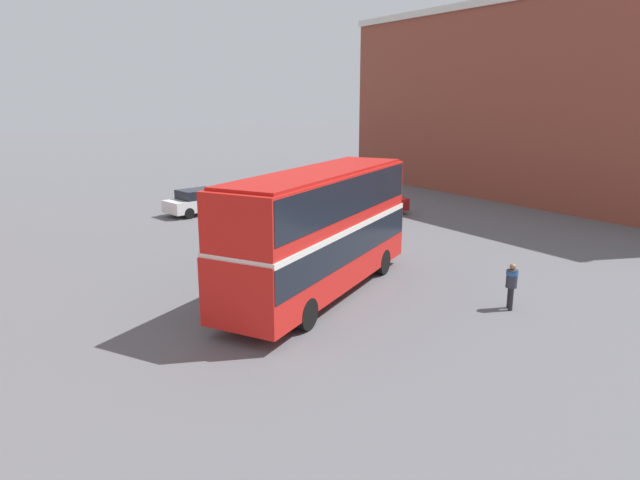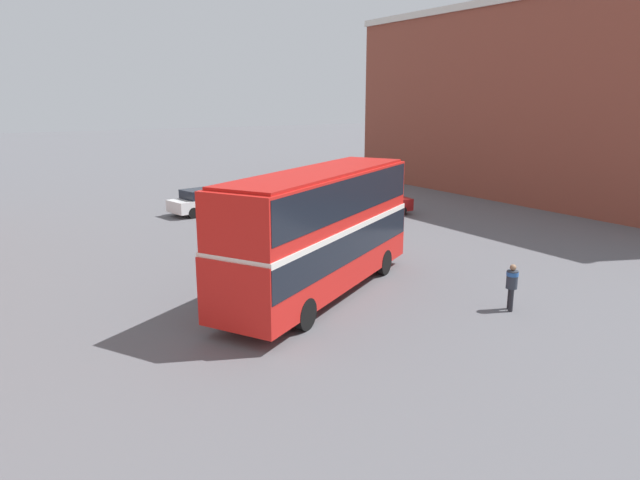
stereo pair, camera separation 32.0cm
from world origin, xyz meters
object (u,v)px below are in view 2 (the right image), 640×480
at_px(parked_car_kerb_near, 376,203).
at_px(parked_car_kerb_far, 204,201).
at_px(double_decker_bus, 320,225).
at_px(pedestrian_foreground, 512,282).

distance_m(parked_car_kerb_near, parked_car_kerb_far, 10.82).
relative_size(double_decker_bus, parked_car_kerb_far, 2.27).
relative_size(double_decker_bus, pedestrian_foreground, 6.43).
xyz_separation_m(pedestrian_foreground, parked_car_kerb_far, (-2.68, 21.73, -0.20)).
xyz_separation_m(parked_car_kerb_near, parked_car_kerb_far, (-8.89, 6.17, 0.04)).
height_order(double_decker_bus, pedestrian_foreground, double_decker_bus).
distance_m(pedestrian_foreground, parked_car_kerb_near, 16.75).
bearing_deg(double_decker_bus, pedestrian_foreground, -76.25).
distance_m(double_decker_bus, pedestrian_foreground, 6.94).
relative_size(pedestrian_foreground, parked_car_kerb_far, 0.35).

